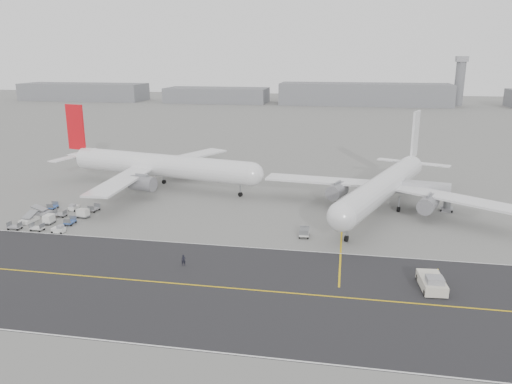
% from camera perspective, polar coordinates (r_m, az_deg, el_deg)
% --- Properties ---
extents(ground, '(700.00, 700.00, 0.00)m').
position_cam_1_polar(ground, '(92.31, -9.35, -5.17)').
color(ground, gray).
rests_on(ground, ground).
extents(taxiway, '(220.00, 59.00, 0.03)m').
position_cam_1_polar(taxiway, '(75.16, -10.30, -10.16)').
color(taxiway, '#28272A').
rests_on(taxiway, ground).
extents(horizon_buildings, '(520.00, 28.00, 28.00)m').
position_cam_1_polar(horizon_buildings, '(342.66, 10.47, 9.80)').
color(horizon_buildings, slate).
rests_on(horizon_buildings, ground).
extents(control_tower, '(7.00, 7.00, 31.25)m').
position_cam_1_polar(control_tower, '(353.51, 22.26, 11.74)').
color(control_tower, slate).
rests_on(control_tower, ground).
extents(airliner_a, '(56.47, 55.29, 19.72)m').
position_cam_1_polar(airliner_a, '(126.49, -11.27, 3.05)').
color(airliner_a, white).
rests_on(airliner_a, ground).
extents(airliner_b, '(51.45, 52.39, 18.91)m').
position_cam_1_polar(airliner_b, '(108.93, 14.50, 0.74)').
color(airliner_b, white).
rests_on(airliner_b, ground).
extents(pushback_tug, '(3.60, 8.63, 2.45)m').
position_cam_1_polar(pushback_tug, '(75.95, 19.47, -9.73)').
color(pushback_tug, beige).
rests_on(pushback_tug, ground).
extents(jet_bridge, '(16.14, 5.75, 6.02)m').
position_cam_1_polar(jet_bridge, '(112.85, 17.71, 0.34)').
color(jet_bridge, gray).
rests_on(jet_bridge, ground).
extents(gse_cluster, '(17.42, 21.11, 1.91)m').
position_cam_1_polar(gse_cluster, '(108.54, -21.88, -2.95)').
color(gse_cluster, '#9A9A9F').
rests_on(gse_cluster, ground).
extents(stray_dolly, '(1.84, 2.91, 1.76)m').
position_cam_1_polar(stray_dolly, '(91.94, 5.51, -5.12)').
color(stray_dolly, silver).
rests_on(stray_dolly, ground).
extents(ground_crew_a, '(0.77, 0.65, 1.81)m').
position_cam_1_polar(ground_crew_a, '(80.01, -8.28, -7.73)').
color(ground_crew_a, black).
rests_on(ground_crew_a, ground).
extents(ground_crew_b, '(0.93, 0.83, 1.56)m').
position_cam_1_polar(ground_crew_b, '(79.66, 19.99, -8.76)').
color(ground_crew_b, yellow).
rests_on(ground_crew_b, ground).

